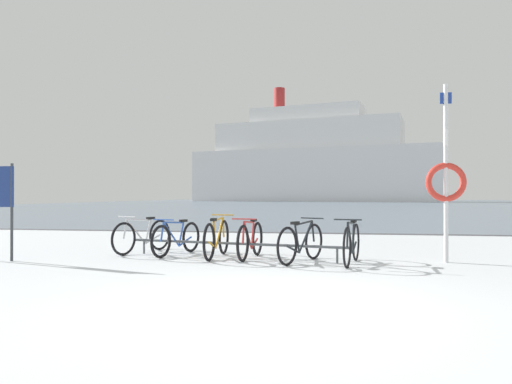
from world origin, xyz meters
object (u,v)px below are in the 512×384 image
Objects in this scene: bicycle_2 at (217,238)px; rescue_post at (446,177)px; bicycle_0 at (143,236)px; info_sign at (0,196)px; bicycle_4 at (301,243)px; ferry_ship at (312,162)px; bicycle_3 at (250,240)px; bicycle_5 at (352,243)px; bicycle_1 at (177,238)px.

rescue_post is at bearing 0.42° from bicycle_2.
bicycle_0 is 2.77m from info_sign.
ferry_ship is at bearing 92.51° from bicycle_4.
rescue_post reaches higher than bicycle_3.
bicycle_4 is 0.89m from bicycle_5.
bicycle_2 reaches higher than bicycle_0.
bicycle_0 is 84.07m from ferry_ship.
bicycle_0 is 2.46m from bicycle_3.
bicycle_1 is at bearing -16.88° from bicycle_0.
bicycle_0 is 0.93× the size of info_sign.
bicycle_5 is 6.46m from info_sign.
bicycle_1 is (0.84, -0.25, -0.02)m from bicycle_0.
bicycle_4 is at bearing -14.11° from bicycle_1.
bicycle_5 is at bearing -13.19° from bicycle_0.
bicycle_0 is at bearing 163.12° from bicycle_1.
bicycle_5 is 2.11m from rescue_post.
ferry_ship reaches higher than info_sign.
info_sign is at bearing -91.19° from ferry_ship.
bicycle_4 is 0.95× the size of bicycle_5.
info_sign is at bearing -155.67° from bicycle_1.
bicycle_0 reaches higher than bicycle_1.
bicycle_4 reaches higher than bicycle_1.
bicycle_5 is 0.91× the size of info_sign.
ferry_ship reaches higher than bicycle_4.
ferry_ship is (-3.72, 84.65, 7.28)m from bicycle_4.
bicycle_3 is 0.51× the size of rescue_post.
rescue_post reaches higher than bicycle_5.
bicycle_3 is 84.64m from ferry_ship.
bicycle_5 is 0.03× the size of ferry_ship.
ferry_ship is (-2.73, 84.29, 7.28)m from bicycle_3.
bicycle_3 is 0.92× the size of info_sign.
rescue_post is at bearing -4.49° from bicycle_0.
info_sign is (-3.84, -1.09, 0.83)m from bicycle_2.
rescue_post reaches higher than bicycle_0.
bicycle_1 is 3.52m from bicycle_5.
bicycle_5 reaches higher than bicycle_0.
bicycle_1 is 1.08× the size of bicycle_4.
rescue_post is (8.06, 1.12, 0.33)m from info_sign.
bicycle_2 reaches higher than bicycle_1.
bicycle_4 is 0.03× the size of ferry_ship.
bicycle_0 is 1.80m from bicycle_2.
rescue_post reaches higher than bicycle_4.
bicycle_4 reaches higher than bicycle_0.
bicycle_3 is at bearing -178.91° from rescue_post.
ferry_ship reaches higher than bicycle_5.
rescue_post reaches higher than info_sign.
bicycle_2 is at bearing -15.30° from bicycle_1.
bicycle_1 is 1.59m from bicycle_3.
bicycle_1 is 1.02× the size of bicycle_5.
info_sign is at bearing -143.05° from bicycle_0.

